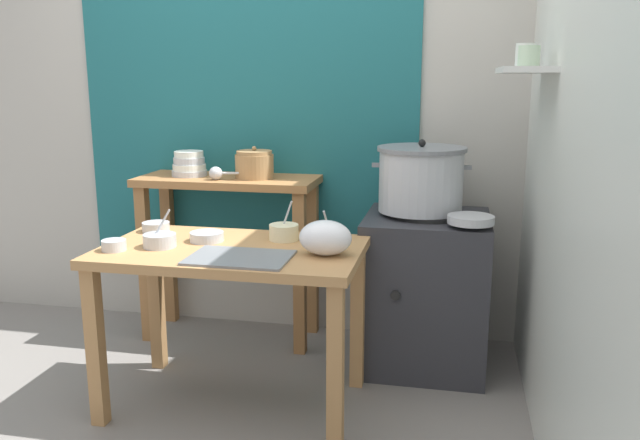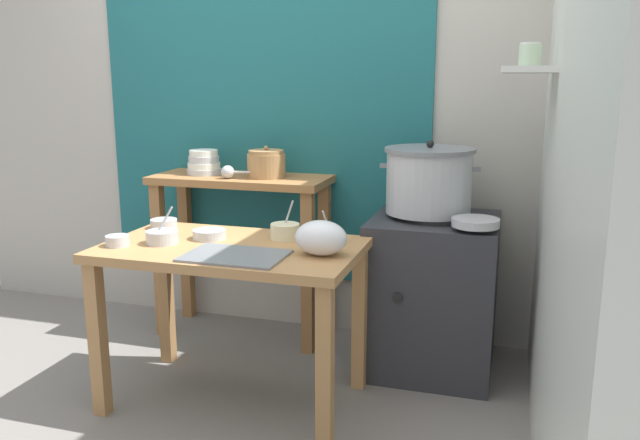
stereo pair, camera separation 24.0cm
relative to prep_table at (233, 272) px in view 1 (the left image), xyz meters
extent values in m
plane|color=gray|center=(-0.08, -0.09, -0.61)|extent=(9.00, 9.00, 0.00)
cube|color=#B2ADA3|center=(0.02, 1.01, 0.69)|extent=(4.40, 0.10, 2.60)
cube|color=#1E6066|center=(-0.23, 0.95, 0.74)|extent=(1.90, 0.02, 2.10)
cube|color=silver|center=(1.32, 0.11, 0.69)|extent=(0.10, 3.20, 2.60)
cube|color=silver|center=(1.17, 0.31, 0.84)|extent=(0.20, 0.56, 0.02)
cylinder|color=#B7D1AD|center=(1.17, 0.16, 0.89)|extent=(0.08, 0.08, 0.08)
cylinder|color=silver|center=(1.17, 0.30, 0.90)|extent=(0.08, 0.08, 0.09)
cube|color=#B27F4C|center=(0.00, 0.00, 0.09)|extent=(1.10, 0.66, 0.04)
cube|color=#B27F4C|center=(-0.50, -0.28, -0.27)|extent=(0.06, 0.06, 0.68)
cube|color=#B27F4C|center=(0.50, -0.28, -0.27)|extent=(0.06, 0.06, 0.68)
cube|color=#B27F4C|center=(-0.50, 0.28, -0.27)|extent=(0.06, 0.06, 0.68)
cube|color=#B27F4C|center=(0.50, 0.28, -0.27)|extent=(0.06, 0.06, 0.68)
cube|color=#9E6B3D|center=(-0.28, 0.74, 0.27)|extent=(0.96, 0.40, 0.04)
cube|color=#9E6B3D|center=(-0.71, 0.59, -0.18)|extent=(0.06, 0.06, 0.86)
cube|color=#9E6B3D|center=(0.15, 0.59, -0.18)|extent=(0.06, 0.06, 0.86)
cube|color=#9E6B3D|center=(-0.71, 0.89, -0.18)|extent=(0.06, 0.06, 0.86)
cube|color=#9E6B3D|center=(0.15, 0.89, -0.18)|extent=(0.06, 0.06, 0.86)
cube|color=#2D2D33|center=(0.79, 0.61, -0.23)|extent=(0.60, 0.60, 0.76)
cylinder|color=black|center=(0.79, 0.61, 0.16)|extent=(0.36, 0.36, 0.02)
cylinder|color=black|center=(0.67, 0.30, -0.16)|extent=(0.04, 0.02, 0.04)
cylinder|color=#B7BABF|center=(0.75, 0.63, 0.32)|extent=(0.41, 0.41, 0.30)
cylinder|color=slate|center=(0.75, 0.63, 0.48)|extent=(0.43, 0.43, 0.02)
sphere|color=black|center=(0.75, 0.63, 0.50)|extent=(0.04, 0.04, 0.04)
cube|color=slate|center=(0.53, 0.63, 0.39)|extent=(0.04, 0.02, 0.02)
cube|color=slate|center=(0.97, 0.63, 0.39)|extent=(0.04, 0.02, 0.02)
cylinder|color=#A37A4C|center=(-0.13, 0.74, 0.35)|extent=(0.20, 0.20, 0.13)
cylinder|color=#A37A4C|center=(-0.13, 0.74, 0.43)|extent=(0.19, 0.19, 0.02)
sphere|color=#A37A4C|center=(-0.13, 0.74, 0.45)|extent=(0.02, 0.02, 0.02)
cylinder|color=#B7BABF|center=(-0.50, 0.74, 0.31)|extent=(0.19, 0.19, 0.03)
cylinder|color=silver|center=(-0.50, 0.74, 0.34)|extent=(0.18, 0.18, 0.03)
cylinder|color=#B7BABF|center=(-0.50, 0.74, 0.37)|extent=(0.17, 0.17, 0.04)
cylinder|color=silver|center=(-0.50, 0.74, 0.41)|extent=(0.16, 0.16, 0.03)
sphere|color=#B7BABF|center=(-0.30, 0.63, 0.33)|extent=(0.07, 0.07, 0.07)
cylinder|color=#B7BABF|center=(-0.18, 0.66, 0.33)|extent=(0.18, 0.05, 0.01)
cube|color=slate|center=(0.09, -0.17, 0.12)|extent=(0.40, 0.28, 0.01)
ellipsoid|color=white|center=(0.41, -0.04, 0.18)|extent=(0.21, 0.16, 0.14)
cylinder|color=#B7BABF|center=(0.99, 0.40, 0.19)|extent=(0.21, 0.21, 0.04)
cylinder|color=#B7BABF|center=(-0.14, 0.07, 0.13)|extent=(0.15, 0.15, 0.04)
cylinder|color=#BFB28C|center=(-0.14, 0.07, 0.15)|extent=(0.13, 0.13, 0.01)
cylinder|color=beige|center=(0.19, 0.16, 0.15)|extent=(0.13, 0.13, 0.07)
cylinder|color=#BFB28C|center=(0.19, 0.16, 0.17)|extent=(0.11, 0.11, 0.01)
cylinder|color=#B7BABF|center=(0.19, 0.18, 0.20)|extent=(0.07, 0.02, 0.17)
cylinder|color=#B7BABF|center=(-0.44, 0.20, 0.13)|extent=(0.13, 0.13, 0.04)
cylinder|color=brown|center=(-0.44, 0.20, 0.15)|extent=(0.11, 0.11, 0.01)
cylinder|color=#B7BABF|center=(-0.30, -0.06, 0.14)|extent=(0.14, 0.14, 0.06)
cylinder|color=beige|center=(-0.30, -0.06, 0.16)|extent=(0.12, 0.12, 0.01)
cylinder|color=#B7BABF|center=(-0.30, -0.05, 0.19)|extent=(0.10, 0.04, 0.16)
cylinder|color=#B7BABF|center=(-0.46, -0.15, 0.13)|extent=(0.10, 0.10, 0.04)
cylinder|color=beige|center=(-0.46, -0.15, 0.15)|extent=(0.09, 0.09, 0.01)
cylinder|color=#E5C684|center=(0.37, 0.15, 0.14)|extent=(0.13, 0.13, 0.06)
cylinder|color=beige|center=(0.37, 0.15, 0.16)|extent=(0.11, 0.11, 0.01)
cylinder|color=#B7BABF|center=(0.39, 0.14, 0.19)|extent=(0.04, 0.07, 0.15)
camera|label=1|loc=(0.91, -2.51, 0.81)|focal=36.29mm
camera|label=2|loc=(1.14, -2.45, 0.81)|focal=36.29mm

